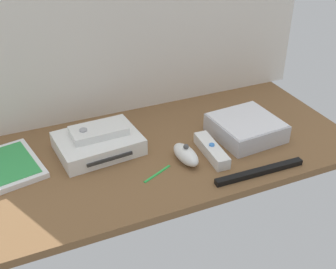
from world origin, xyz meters
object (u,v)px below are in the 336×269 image
Objects in this scene: mini_computer at (246,128)px; game_case at (9,165)px; remote_classic_pad at (99,131)px; game_console at (98,143)px; stylus_pen at (157,173)px; remote_wand at (211,150)px; sensor_bar at (260,172)px; remote_nunchuk at (186,154)px.

mini_computer is 62.87cm from game_case.
remote_classic_pad reaches higher than game_case.
game_console is 40.50cm from mini_computer.
game_console reaches higher than stylus_pen.
stylus_pen is (-29.33, -6.66, -2.29)cm from mini_computer.
game_case is 2.36× the size of stylus_pen.
remote_wand is at bearing 7.11° from stylus_pen.
mini_computer reaches higher than game_console.
remote_classic_pad is at bearing 119.19° from stylus_pen.
mini_computer is 14.11cm from remote_wand.
sensor_bar is at bearing -57.17° from remote_wand.
mini_computer is at bearing -18.10° from game_console.
remote_classic_pad is 1.63× the size of stylus_pen.
game_case is 1.45× the size of remote_classic_pad.
remote_classic_pad is (-18.24, 14.72, 3.37)cm from remote_nunchuk.
stylus_pen is at bearing -169.85° from remote_wand.
game_case is 61.82cm from sensor_bar.
remote_wand is at bearing -28.19° from game_case.
game_case is 2.05× the size of remote_nunchuk.
remote_classic_pad reaches higher than sensor_bar.
mini_computer is 21.03cm from remote_nunchuk.
game_console is at bearing 166.82° from mini_computer.
remote_nunchuk is at bearing 14.06° from stylus_pen.
game_console is 2.15× the size of remote_nunchuk.
mini_computer is at bearing -16.72° from remote_classic_pad.
remote_nunchuk is 9.21cm from stylus_pen.
remote_classic_pad reaches higher than remote_wand.
stylus_pen is at bearing -170.99° from remote_nunchuk.
remote_wand is 29.81cm from remote_classic_pad.
mini_computer reaches higher than remote_nunchuk.
sensor_bar is 24.99cm from stylus_pen.
game_console is at bearing 139.01° from remote_nunchuk.
mini_computer reaches higher than sensor_bar.
remote_wand is 0.62× the size of sensor_bar.
sensor_bar is (32.37, -26.88, -4.71)cm from remote_classic_pad.
sensor_bar is at bearing -45.77° from remote_nunchuk.
stylus_pen is (9.45, -16.92, -5.06)cm from remote_classic_pad.
remote_nunchuk reaches higher than sensor_bar.
remote_nunchuk reaches higher than remote_wand.
game_console is 1.49× the size of remote_wand.
stylus_pen is (32.62, -17.21, -0.41)cm from game_case.
game_console is 1.05× the size of game_case.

